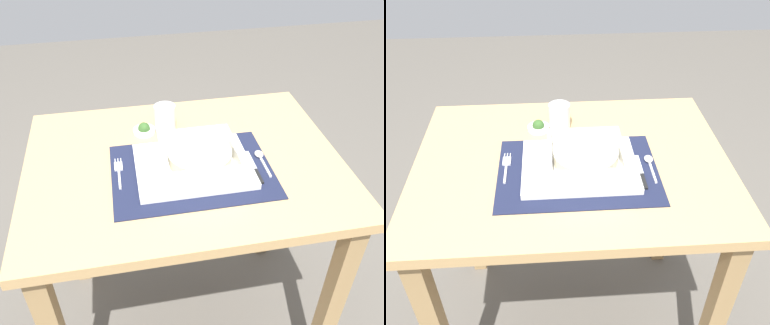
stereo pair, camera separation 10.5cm
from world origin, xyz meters
TOP-DOWN VIEW (x-y plane):
  - ground_plane at (0.00, 0.00)m, footprint 6.00×6.00m
  - dining_table at (0.00, 0.00)m, footprint 0.87×0.65m
  - placemat at (0.01, -0.05)m, footprint 0.42×0.31m
  - serving_plate at (0.02, -0.04)m, footprint 0.30×0.24m
  - porridge_bowl at (0.03, -0.05)m, footprint 0.20×0.20m
  - fork at (-0.18, -0.02)m, footprint 0.02×0.13m
  - spoon at (0.21, -0.03)m, footprint 0.02×0.11m
  - butter_knife at (0.18, -0.08)m, footprint 0.01×0.14m
  - drinking_glass at (-0.03, 0.17)m, footprint 0.06×0.06m
  - condiment_saucer at (-0.09, 0.16)m, footprint 0.07×0.07m

SIDE VIEW (x-z plane):
  - ground_plane at x=0.00m, z-range 0.00..0.00m
  - dining_table at x=0.00m, z-range 0.25..1.00m
  - placemat at x=0.01m, z-range 0.75..0.76m
  - fork at x=-0.18m, z-range 0.76..0.76m
  - butter_knife at x=0.18m, z-range 0.76..0.76m
  - spoon at x=0.21m, z-range 0.76..0.77m
  - condiment_saucer at x=-0.09m, z-range 0.75..0.78m
  - serving_plate at x=0.02m, z-range 0.76..0.77m
  - drinking_glass at x=-0.03m, z-range 0.75..0.83m
  - porridge_bowl at x=0.03m, z-range 0.77..0.82m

